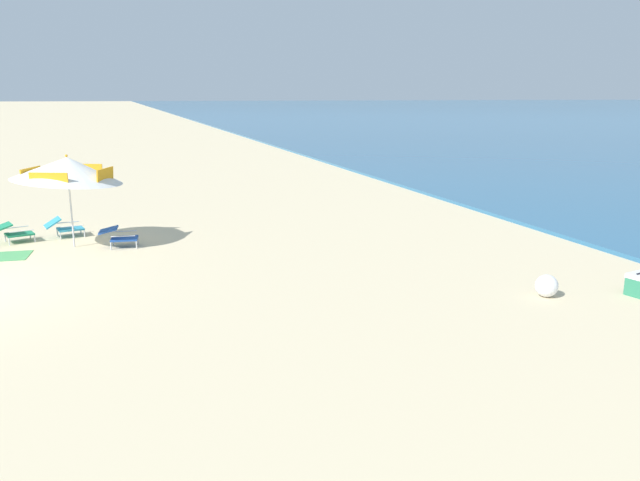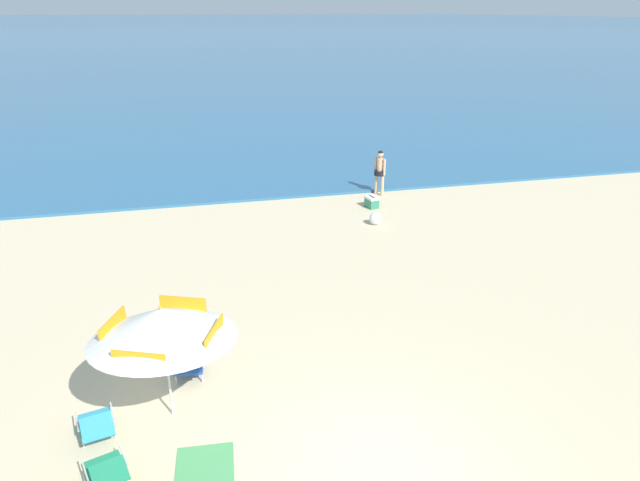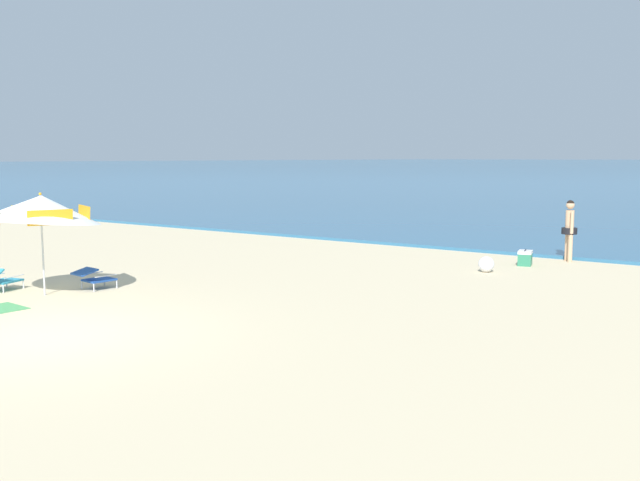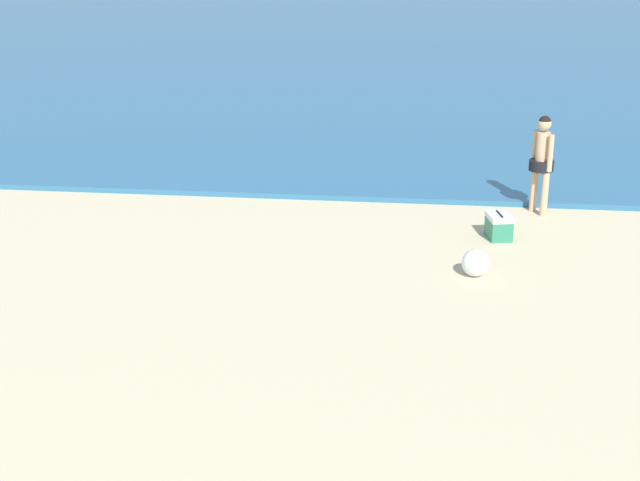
{
  "view_description": "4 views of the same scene",
  "coord_description": "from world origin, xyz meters",
  "px_view_note": "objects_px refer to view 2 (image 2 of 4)",
  "views": [
    {
      "loc": [
        12.28,
        3.25,
        3.49
      ],
      "look_at": [
        1.01,
        6.91,
        0.73
      ],
      "focal_mm": 34.99,
      "sensor_mm": 36.0,
      "label": 1
    },
    {
      "loc": [
        -2.49,
        -6.3,
        6.62
      ],
      "look_at": [
        0.64,
        6.45,
        1.24
      ],
      "focal_mm": 31.76,
      "sensor_mm": 36.0,
      "label": 2
    },
    {
      "loc": [
        10.02,
        -6.51,
        2.91
      ],
      "look_at": [
        0.44,
        7.3,
        0.9
      ],
      "focal_mm": 39.33,
      "sensor_mm": 36.0,
      "label": 3
    },
    {
      "loc": [
        2.69,
        -2.4,
        5.09
      ],
      "look_at": [
        1.45,
        8.33,
        1.18
      ],
      "focal_mm": 52.54,
      "sensor_mm": 36.0,
      "label": 4
    }
  ],
  "objects_px": {
    "lounge_chair_facing_sea": "(96,424)",
    "beach_ball": "(375,219)",
    "lounge_chair_beside_umbrella": "(189,366)",
    "cooler_box": "(372,202)",
    "lounge_chair_under_umbrella": "(107,470)",
    "person_standing_near_shore": "(380,169)",
    "beach_umbrella_striped_main": "(162,324)"
  },
  "relations": [
    {
      "from": "lounge_chair_facing_sea",
      "to": "beach_ball",
      "type": "distance_m",
      "value": 11.5
    },
    {
      "from": "lounge_chair_beside_umbrella",
      "to": "cooler_box",
      "type": "relative_size",
      "value": 1.62
    },
    {
      "from": "lounge_chair_under_umbrella",
      "to": "lounge_chair_facing_sea",
      "type": "distance_m",
      "value": 1.16
    },
    {
      "from": "lounge_chair_facing_sea",
      "to": "cooler_box",
      "type": "distance_m",
      "value": 13.06
    },
    {
      "from": "person_standing_near_shore",
      "to": "cooler_box",
      "type": "bearing_deg",
      "value": -118.84
    },
    {
      "from": "lounge_chair_beside_umbrella",
      "to": "beach_ball",
      "type": "distance_m",
      "value": 9.51
    },
    {
      "from": "lounge_chair_beside_umbrella",
      "to": "lounge_chair_facing_sea",
      "type": "bearing_deg",
      "value": -139.79
    },
    {
      "from": "beach_ball",
      "to": "lounge_chair_facing_sea",
      "type": "bearing_deg",
      "value": -132.55
    },
    {
      "from": "lounge_chair_facing_sea",
      "to": "person_standing_near_shore",
      "type": "relative_size",
      "value": 0.57
    },
    {
      "from": "beach_umbrella_striped_main",
      "to": "lounge_chair_facing_sea",
      "type": "relative_size",
      "value": 2.82
    },
    {
      "from": "beach_umbrella_striped_main",
      "to": "beach_ball",
      "type": "height_order",
      "value": "beach_umbrella_striped_main"
    },
    {
      "from": "lounge_chair_facing_sea",
      "to": "person_standing_near_shore",
      "type": "xyz_separation_m",
      "value": [
        8.98,
        11.53,
        0.72
      ]
    },
    {
      "from": "lounge_chair_facing_sea",
      "to": "beach_ball",
      "type": "height_order",
      "value": "lounge_chair_facing_sea"
    },
    {
      "from": "lounge_chair_under_umbrella",
      "to": "cooler_box",
      "type": "xyz_separation_m",
      "value": [
        7.94,
        11.27,
        -0.08
      ]
    },
    {
      "from": "beach_umbrella_striped_main",
      "to": "lounge_chair_facing_sea",
      "type": "xyz_separation_m",
      "value": [
        -1.21,
        -0.29,
        -1.57
      ]
    },
    {
      "from": "beach_umbrella_striped_main",
      "to": "beach_ball",
      "type": "relative_size",
      "value": 6.93
    },
    {
      "from": "lounge_chair_facing_sea",
      "to": "lounge_chair_beside_umbrella",
      "type": "bearing_deg",
      "value": 40.21
    },
    {
      "from": "beach_umbrella_striped_main",
      "to": "person_standing_near_shore",
      "type": "height_order",
      "value": "beach_umbrella_striped_main"
    },
    {
      "from": "beach_ball",
      "to": "cooler_box",
      "type": "bearing_deg",
      "value": 75.32
    },
    {
      "from": "lounge_chair_facing_sea",
      "to": "person_standing_near_shore",
      "type": "distance_m",
      "value": 14.63
    },
    {
      "from": "beach_umbrella_striped_main",
      "to": "person_standing_near_shore",
      "type": "distance_m",
      "value": 13.69
    },
    {
      "from": "beach_umbrella_striped_main",
      "to": "cooler_box",
      "type": "distance_m",
      "value": 12.21
    },
    {
      "from": "lounge_chair_beside_umbrella",
      "to": "cooler_box",
      "type": "bearing_deg",
      "value": 52.96
    },
    {
      "from": "lounge_chair_beside_umbrella",
      "to": "person_standing_near_shore",
      "type": "xyz_separation_m",
      "value": [
        7.44,
        10.23,
        0.72
      ]
    },
    {
      "from": "person_standing_near_shore",
      "to": "beach_ball",
      "type": "xyz_separation_m",
      "value": [
        -1.2,
        -3.06,
        -0.79
      ]
    },
    {
      "from": "lounge_chair_under_umbrella",
      "to": "person_standing_near_shore",
      "type": "distance_m",
      "value": 15.38
    },
    {
      "from": "lounge_chair_facing_sea",
      "to": "beach_umbrella_striped_main",
      "type": "bearing_deg",
      "value": 13.31
    },
    {
      "from": "beach_umbrella_striped_main",
      "to": "lounge_chair_under_umbrella",
      "type": "xyz_separation_m",
      "value": [
        -0.94,
        -1.41,
        -1.56
      ]
    },
    {
      "from": "lounge_chair_under_umbrella",
      "to": "beach_ball",
      "type": "distance_m",
      "value": 12.18
    },
    {
      "from": "beach_umbrella_striped_main",
      "to": "lounge_chair_facing_sea",
      "type": "distance_m",
      "value": 2.0
    },
    {
      "from": "lounge_chair_beside_umbrella",
      "to": "lounge_chair_facing_sea",
      "type": "height_order",
      "value": "lounge_chair_facing_sea"
    },
    {
      "from": "beach_umbrella_striped_main",
      "to": "lounge_chair_facing_sea",
      "type": "bearing_deg",
      "value": -166.69
    }
  ]
}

